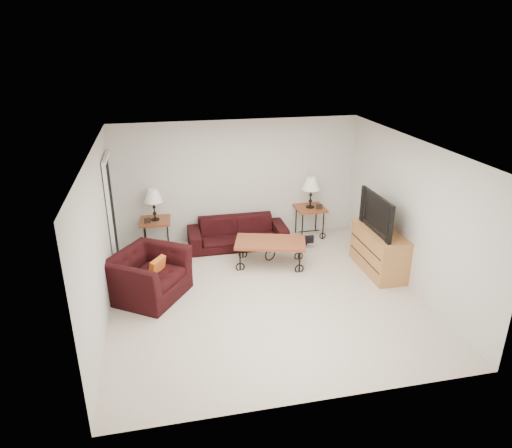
{
  "coord_description": "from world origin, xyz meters",
  "views": [
    {
      "loc": [
        -1.56,
        -6.54,
        4.01
      ],
      "look_at": [
        0.0,
        0.7,
        1.0
      ],
      "focal_mm": 32.48,
      "sensor_mm": 36.0,
      "label": 1
    }
  ],
  "objects_px": {
    "lamp_left": "(154,205)",
    "tv_stand": "(379,251)",
    "television": "(382,213)",
    "coffee_table": "(270,253)",
    "side_table_left": "(157,235)",
    "backpack": "(306,235)",
    "armchair": "(148,275)",
    "sofa": "(238,233)",
    "side_table_right": "(309,222)",
    "lamp_right": "(311,192)"
  },
  "relations": [
    {
      "from": "coffee_table",
      "to": "side_table_left",
      "type": "bearing_deg",
      "value": 151.09
    },
    {
      "from": "tv_stand",
      "to": "side_table_right",
      "type": "bearing_deg",
      "value": 112.5
    },
    {
      "from": "sofa",
      "to": "side_table_left",
      "type": "bearing_deg",
      "value": 173.66
    },
    {
      "from": "lamp_left",
      "to": "lamp_right",
      "type": "relative_size",
      "value": 0.97
    },
    {
      "from": "lamp_left",
      "to": "television",
      "type": "bearing_deg",
      "value": -24.37
    },
    {
      "from": "side_table_right",
      "to": "lamp_left",
      "type": "distance_m",
      "value": 3.27
    },
    {
      "from": "tv_stand",
      "to": "backpack",
      "type": "relative_size",
      "value": 2.77
    },
    {
      "from": "lamp_left",
      "to": "tv_stand",
      "type": "relative_size",
      "value": 0.49
    },
    {
      "from": "television",
      "to": "lamp_left",
      "type": "bearing_deg",
      "value": -114.37
    },
    {
      "from": "lamp_left",
      "to": "side_table_left",
      "type": "bearing_deg",
      "value": 0.0
    },
    {
      "from": "coffee_table",
      "to": "side_table_right",
      "type": "bearing_deg",
      "value": 45.03
    },
    {
      "from": "side_table_right",
      "to": "sofa",
      "type": "bearing_deg",
      "value": -173.55
    },
    {
      "from": "coffee_table",
      "to": "armchair",
      "type": "height_order",
      "value": "armchair"
    },
    {
      "from": "sofa",
      "to": "side_table_left",
      "type": "relative_size",
      "value": 3.13
    },
    {
      "from": "side_table_right",
      "to": "armchair",
      "type": "bearing_deg",
      "value": -151.57
    },
    {
      "from": "television",
      "to": "backpack",
      "type": "bearing_deg",
      "value": -144.23
    },
    {
      "from": "backpack",
      "to": "sofa",
      "type": "bearing_deg",
      "value": -175.31
    },
    {
      "from": "television",
      "to": "lamp_right",
      "type": "bearing_deg",
      "value": -158.05
    },
    {
      "from": "side_table_right",
      "to": "armchair",
      "type": "relative_size",
      "value": 0.56
    },
    {
      "from": "lamp_left",
      "to": "coffee_table",
      "type": "xyz_separation_m",
      "value": [
        2.07,
        -1.14,
        -0.72
      ]
    },
    {
      "from": "side_table_right",
      "to": "television",
      "type": "height_order",
      "value": "television"
    },
    {
      "from": "side_table_left",
      "to": "coffee_table",
      "type": "distance_m",
      "value": 2.37
    },
    {
      "from": "coffee_table",
      "to": "backpack",
      "type": "distance_m",
      "value": 1.14
    },
    {
      "from": "coffee_table",
      "to": "television",
      "type": "xyz_separation_m",
      "value": [
        1.86,
        -0.64,
        0.89
      ]
    },
    {
      "from": "sofa",
      "to": "television",
      "type": "distance_m",
      "value": 2.93
    },
    {
      "from": "lamp_right",
      "to": "coffee_table",
      "type": "distance_m",
      "value": 1.78
    },
    {
      "from": "sofa",
      "to": "lamp_right",
      "type": "height_order",
      "value": "lamp_right"
    },
    {
      "from": "armchair",
      "to": "television",
      "type": "bearing_deg",
      "value": -55.04
    },
    {
      "from": "armchair",
      "to": "tv_stand",
      "type": "height_order",
      "value": "tv_stand"
    },
    {
      "from": "armchair",
      "to": "coffee_table",
      "type": "bearing_deg",
      "value": -38.66
    },
    {
      "from": "armchair",
      "to": "side_table_right",
      "type": "bearing_deg",
      "value": -27.22
    },
    {
      "from": "television",
      "to": "sofa",
      "type": "bearing_deg",
      "value": -124.71
    },
    {
      "from": "sofa",
      "to": "television",
      "type": "bearing_deg",
      "value": -34.71
    },
    {
      "from": "side_table_right",
      "to": "backpack",
      "type": "height_order",
      "value": "side_table_right"
    },
    {
      "from": "sofa",
      "to": "coffee_table",
      "type": "distance_m",
      "value": 1.06
    },
    {
      "from": "side_table_left",
      "to": "tv_stand",
      "type": "bearing_deg",
      "value": -24.26
    },
    {
      "from": "side_table_left",
      "to": "lamp_left",
      "type": "bearing_deg",
      "value": 0.0
    },
    {
      "from": "armchair",
      "to": "backpack",
      "type": "bearing_deg",
      "value": -32.37
    },
    {
      "from": "tv_stand",
      "to": "television",
      "type": "distance_m",
      "value": 0.73
    },
    {
      "from": "lamp_left",
      "to": "television",
      "type": "relative_size",
      "value": 0.54
    },
    {
      "from": "side_table_left",
      "to": "coffee_table",
      "type": "xyz_separation_m",
      "value": [
        2.07,
        -1.14,
        -0.08
      ]
    },
    {
      "from": "sofa",
      "to": "tv_stand",
      "type": "height_order",
      "value": "tv_stand"
    },
    {
      "from": "lamp_left",
      "to": "sofa",
      "type": "bearing_deg",
      "value": -6.34
    },
    {
      "from": "lamp_left",
      "to": "television",
      "type": "height_order",
      "value": "television"
    },
    {
      "from": "side_table_left",
      "to": "side_table_right",
      "type": "distance_m",
      "value": 3.21
    },
    {
      "from": "side_table_right",
      "to": "tv_stand",
      "type": "bearing_deg",
      "value": -67.5
    },
    {
      "from": "lamp_left",
      "to": "tv_stand",
      "type": "distance_m",
      "value": 4.37
    },
    {
      "from": "side_table_left",
      "to": "backpack",
      "type": "bearing_deg",
      "value": -8.97
    },
    {
      "from": "armchair",
      "to": "tv_stand",
      "type": "relative_size",
      "value": 0.9
    },
    {
      "from": "side_table_left",
      "to": "armchair",
      "type": "bearing_deg",
      "value": -94.85
    }
  ]
}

